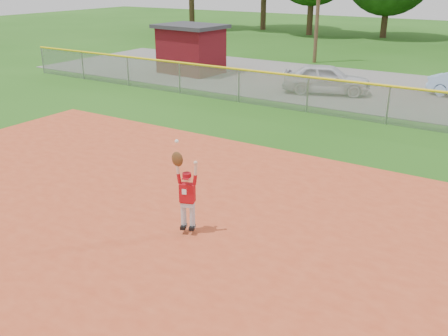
% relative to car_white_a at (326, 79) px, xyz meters
% --- Properties ---
extents(ground, '(120.00, 120.00, 0.00)m').
position_rel_car_white_a_xyz_m(ground, '(3.98, -13.75, -0.74)').
color(ground, '#215413').
rests_on(ground, ground).
extents(clay_infield, '(24.00, 16.00, 0.04)m').
position_rel_car_white_a_xyz_m(clay_infield, '(3.98, -16.75, -0.72)').
color(clay_infield, '#BD4122').
rests_on(clay_infield, ground).
extents(parking_strip, '(44.00, 10.00, 0.03)m').
position_rel_car_white_a_xyz_m(parking_strip, '(3.98, 2.25, -0.72)').
color(parking_strip, slate).
rests_on(parking_strip, ground).
extents(car_white_a, '(4.47, 2.90, 1.42)m').
position_rel_car_white_a_xyz_m(car_white_a, '(0.00, 0.00, 0.00)').
color(car_white_a, silver).
rests_on(car_white_a, parking_strip).
extents(utility_shed, '(3.93, 3.18, 2.77)m').
position_rel_car_white_a_xyz_m(utility_shed, '(-8.66, 0.86, 0.68)').
color(utility_shed, '#520B11').
rests_on(utility_shed, ground).
extents(outfield_fence, '(40.06, 0.10, 1.55)m').
position_rel_car_white_a_xyz_m(outfield_fence, '(3.98, -3.75, 0.14)').
color(outfield_fence, gray).
rests_on(outfield_fence, ground).
extents(ballplayer, '(0.59, 0.33, 2.07)m').
position_rel_car_white_a_xyz_m(ballplayer, '(2.63, -14.96, 0.30)').
color(ballplayer, silver).
rests_on(ballplayer, ground).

